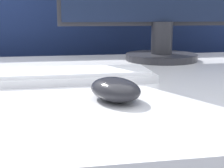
# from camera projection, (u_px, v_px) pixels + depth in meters

# --- Properties ---
(partition_panel) EXTENTS (5.00, 0.03, 1.04)m
(partition_panel) POSITION_uv_depth(u_px,v_px,m) (92.00, 113.00, 1.29)
(partition_panel) COLOR navy
(partition_panel) RESTS_ON ground_plane
(computer_mouse_near) EXTENTS (0.11, 0.13, 0.04)m
(computer_mouse_near) POSITION_uv_depth(u_px,v_px,m) (115.00, 89.00, 0.52)
(computer_mouse_near) COLOR #232328
(computer_mouse_near) RESTS_ON desk
(keyboard) EXTENTS (0.41, 0.12, 0.02)m
(keyboard) POSITION_uv_depth(u_px,v_px,m) (60.00, 76.00, 0.67)
(keyboard) COLOR white
(keyboard) RESTS_ON desk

